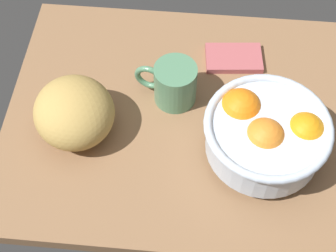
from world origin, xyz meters
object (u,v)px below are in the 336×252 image
object	(u,v)px
napkin_folded	(234,58)
mug	(174,83)
fruit_bowl	(266,133)
bread_loaf	(74,112)

from	to	relation	value
napkin_folded	mug	size ratio (longest dim) A/B	0.94
fruit_bowl	mug	size ratio (longest dim) A/B	1.80
fruit_bowl	napkin_folded	xyz separation A→B (cm)	(5.54, -22.52, -5.83)
fruit_bowl	napkin_folded	bearing A→B (deg)	-76.18
mug	bread_loaf	bearing A→B (deg)	27.38
fruit_bowl	napkin_folded	world-z (taller)	fruit_bowl
bread_loaf	napkin_folded	bearing A→B (deg)	-145.93
fruit_bowl	mug	xyz separation A→B (cm)	(17.78, -11.37, -2.01)
bread_loaf	napkin_folded	distance (cm)	36.98
fruit_bowl	bread_loaf	size ratio (longest dim) A/B	1.43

